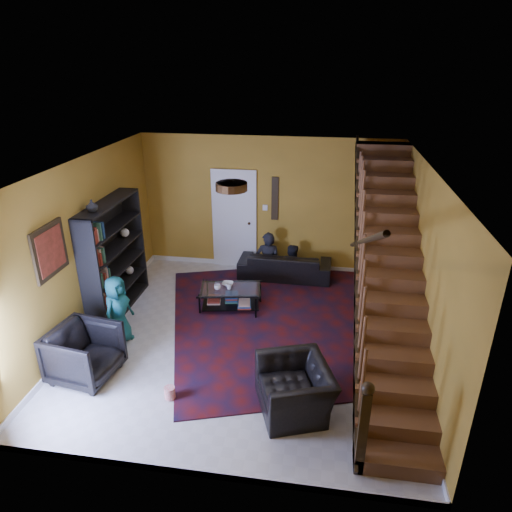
{
  "coord_description": "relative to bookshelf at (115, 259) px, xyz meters",
  "views": [
    {
      "loc": [
        1.14,
        -6.19,
        4.23
      ],
      "look_at": [
        0.12,
        0.4,
        1.28
      ],
      "focal_mm": 32.0,
      "sensor_mm": 36.0,
      "label": 1
    }
  ],
  "objects": [
    {
      "name": "armchair_right",
      "position": [
        3.33,
        -2.12,
        -0.64
      ],
      "size": [
        1.15,
        1.22,
        0.64
      ],
      "primitive_type": "imported",
      "rotation": [
        0.0,
        0.0,
        -1.23
      ],
      "color": "black",
      "rests_on": "floor"
    },
    {
      "name": "room",
      "position": [
        1.07,
        0.73,
        -0.91
      ],
      "size": [
        5.5,
        5.5,
        5.5
      ],
      "color": "#BD892A",
      "rests_on": "ground"
    },
    {
      "name": "armchair_left",
      "position": [
        0.35,
        -1.92,
        -0.57
      ],
      "size": [
        0.98,
        0.96,
        0.78
      ],
      "primitive_type": "imported",
      "rotation": [
        0.0,
        0.0,
        1.42
      ],
      "color": "black",
      "rests_on": "floor"
    },
    {
      "name": "framed_picture",
      "position": [
        -0.17,
        -1.5,
        0.79
      ],
      "size": [
        0.04,
        0.74,
        0.74
      ],
      "primitive_type": "cube",
      "color": "maroon",
      "rests_on": "room"
    },
    {
      "name": "wall_hanging",
      "position": [
        2.55,
        2.13,
        0.59
      ],
      "size": [
        0.14,
        0.03,
        0.9
      ],
      "primitive_type": "cube",
      "color": "black",
      "rests_on": "room"
    },
    {
      "name": "person_adult_b",
      "position": [
        2.96,
        1.75,
        -0.84
      ],
      "size": [
        0.59,
        0.48,
        1.16
      ],
      "primitive_type": "imported",
      "rotation": [
        0.0,
        0.0,
        3.22
      ],
      "color": "black",
      "rests_on": "sofa"
    },
    {
      "name": "sofa",
      "position": [
        2.83,
        1.7,
        -0.69
      ],
      "size": [
        1.89,
        0.77,
        0.55
      ],
      "primitive_type": "imported",
      "rotation": [
        0.0,
        0.0,
        3.12
      ],
      "color": "black",
      "rests_on": "floor"
    },
    {
      "name": "popcorn_bucket",
      "position": [
        1.67,
        -2.2,
        -0.86
      ],
      "size": [
        0.17,
        0.17,
        0.17
      ],
      "primitive_type": "cylinder",
      "rotation": [
        0.0,
        0.0,
        -0.15
      ],
      "color": "red",
      "rests_on": "rug"
    },
    {
      "name": "coffee_table",
      "position": [
        1.99,
        0.28,
        -0.73
      ],
      "size": [
        1.16,
        0.8,
        0.41
      ],
      "rotation": [
        0.0,
        0.0,
        0.18
      ],
      "color": "black",
      "rests_on": "floor"
    },
    {
      "name": "person_child",
      "position": [
        0.45,
        -1.0,
        -0.4
      ],
      "size": [
        0.48,
        0.63,
        1.14
      ],
      "primitive_type": "imported",
      "rotation": [
        0.0,
        0.0,
        1.33
      ],
      "color": "#195F5C",
      "rests_on": "armchair_left"
    },
    {
      "name": "cup_b",
      "position": [
        1.97,
        0.26,
        -0.51
      ],
      "size": [
        0.12,
        0.12,
        0.1
      ],
      "primitive_type": "imported",
      "rotation": [
        0.0,
        0.0,
        0.12
      ],
      "color": "#999999",
      "rests_on": "coffee_table"
    },
    {
      "name": "cup_a",
      "position": [
        1.77,
        0.2,
        -0.51
      ],
      "size": [
        0.13,
        0.13,
        0.09
      ],
      "primitive_type": "imported",
      "rotation": [
        0.0,
        0.0,
        -0.14
      ],
      "color": "#999999",
      "rests_on": "coffee_table"
    },
    {
      "name": "bookshelf",
      "position": [
        0.0,
        0.0,
        0.0
      ],
      "size": [
        0.35,
        1.8,
        2.0
      ],
      "color": "black",
      "rests_on": "floor"
    },
    {
      "name": "person_adult_a",
      "position": [
        2.48,
        1.75,
        -0.71
      ],
      "size": [
        0.54,
        0.37,
        1.4
      ],
      "primitive_type": "imported",
      "rotation": [
        0.0,
        0.0,
        3.22
      ],
      "color": "black",
      "rests_on": "sofa"
    },
    {
      "name": "ceiling_fixture",
      "position": [
        2.4,
        -1.4,
        1.78
      ],
      "size": [
        0.4,
        0.4,
        0.1
      ],
      "primitive_type": "cylinder",
      "color": "#3F2814",
      "rests_on": "room"
    },
    {
      "name": "vase",
      "position": [
        -0.0,
        -0.5,
        1.13
      ],
      "size": [
        0.18,
        0.18,
        0.19
      ],
      "primitive_type": "imported",
      "color": "#999999",
      "rests_on": "bookshelf"
    },
    {
      "name": "rug",
      "position": [
        2.99,
        0.0,
        -0.95
      ],
      "size": [
        4.88,
        5.23,
        0.02
      ],
      "primitive_type": "cube",
      "rotation": [
        0.0,
        0.0,
        0.31
      ],
      "color": "#4B0E0D",
      "rests_on": "floor"
    },
    {
      "name": "bowl",
      "position": [
        1.92,
        0.39,
        -0.53
      ],
      "size": [
        0.2,
        0.2,
        0.05
      ],
      "primitive_type": "imported",
      "rotation": [
        0.0,
        0.0,
        0.02
      ],
      "color": "#999999",
      "rests_on": "coffee_table"
    },
    {
      "name": "floor",
      "position": [
        2.4,
        -0.6,
        -0.96
      ],
      "size": [
        5.5,
        5.5,
        0.0
      ],
      "primitive_type": "plane",
      "color": "beige",
      "rests_on": "ground"
    },
    {
      "name": "door",
      "position": [
        1.7,
        2.12,
        0.06
      ],
      "size": [
        0.82,
        0.05,
        2.05
      ],
      "primitive_type": "cube",
      "color": "silver",
      "rests_on": "floor"
    },
    {
      "name": "staircase",
      "position": [
        4.53,
        -0.6,
        0.43
      ],
      "size": [
        0.95,
        5.02,
        3.18
      ],
      "color": "brown",
      "rests_on": "floor"
    }
  ]
}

